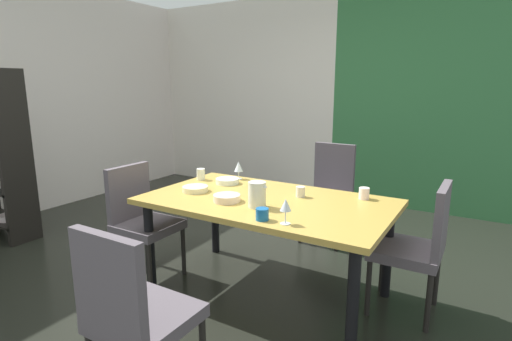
% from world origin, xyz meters
% --- Properties ---
extents(ground_plane, '(6.00, 5.46, 0.02)m').
position_xyz_m(ground_plane, '(0.00, 0.00, -0.01)').
color(ground_plane, black).
extents(back_panel_interior, '(2.99, 0.10, 2.74)m').
position_xyz_m(back_panel_interior, '(-1.50, 2.68, 1.37)').
color(back_panel_interior, silver).
rests_on(back_panel_interior, ground_plane).
extents(garden_window_panel, '(3.00, 0.10, 2.74)m').
position_xyz_m(garden_window_panel, '(1.50, 2.68, 1.37)').
color(garden_window_panel, '#326E3E').
rests_on(garden_window_panel, ground_plane).
extents(left_interior_panel, '(0.10, 5.46, 2.74)m').
position_xyz_m(left_interior_panel, '(-2.95, 0.00, 1.37)').
color(left_interior_panel, silver).
rests_on(left_interior_panel, ground_plane).
extents(dining_table, '(1.77, 1.03, 0.74)m').
position_xyz_m(dining_table, '(0.52, -0.10, 0.66)').
color(dining_table, '#B89540').
rests_on(dining_table, ground_plane).
extents(chair_head_near, '(0.44, 0.44, 0.94)m').
position_xyz_m(chair_head_near, '(0.52, -1.39, 0.52)').
color(chair_head_near, '#554C54').
rests_on(chair_head_near, ground_plane).
extents(chair_head_far, '(0.44, 0.45, 0.97)m').
position_xyz_m(chair_head_far, '(0.51, 1.19, 0.53)').
color(chair_head_far, '#554C54').
rests_on(chair_head_far, ground_plane).
extents(chair_left_near, '(0.45, 0.44, 0.92)m').
position_xyz_m(chair_left_near, '(-0.50, -0.38, 0.51)').
color(chair_left_near, '#554C54').
rests_on(chair_left_near, ground_plane).
extents(chair_right_far, '(0.44, 0.44, 0.93)m').
position_xyz_m(chair_right_far, '(1.53, 0.18, 0.52)').
color(chair_right_far, '#554C54').
rests_on(chair_right_far, ground_plane).
extents(wine_glass_east, '(0.07, 0.07, 0.16)m').
position_xyz_m(wine_glass_east, '(0.87, -0.50, 0.85)').
color(wine_glass_east, silver).
rests_on(wine_glass_east, dining_table).
extents(wine_glass_near_window, '(0.08, 0.08, 0.16)m').
position_xyz_m(wine_glass_near_window, '(-0.01, 0.32, 0.85)').
color(wine_glass_near_window, silver).
rests_on(wine_glass_near_window, dining_table).
extents(serving_bowl_near_shelf, '(0.19, 0.19, 0.04)m').
position_xyz_m(serving_bowl_near_shelf, '(-0.00, 0.14, 0.76)').
color(serving_bowl_near_shelf, white).
rests_on(serving_bowl_near_shelf, dining_table).
extents(serving_bowl_west, '(0.20, 0.20, 0.04)m').
position_xyz_m(serving_bowl_west, '(-0.07, -0.20, 0.76)').
color(serving_bowl_west, beige).
rests_on(serving_bowl_west, dining_table).
extents(serving_bowl_front, '(0.19, 0.19, 0.05)m').
position_xyz_m(serving_bowl_front, '(0.30, -0.30, 0.76)').
color(serving_bowl_front, beige).
rests_on(serving_bowl_front, dining_table).
extents(cup_corner, '(0.07, 0.07, 0.10)m').
position_xyz_m(cup_corner, '(-0.28, 0.13, 0.79)').
color(cup_corner, silver).
rests_on(cup_corner, dining_table).
extents(cup_south, '(0.08, 0.08, 0.07)m').
position_xyz_m(cup_south, '(0.71, -0.51, 0.78)').
color(cup_south, '#13579B').
rests_on(cup_south, dining_table).
extents(cup_right, '(0.07, 0.07, 0.08)m').
position_xyz_m(cup_right, '(0.70, 0.08, 0.78)').
color(cup_right, silver).
rests_on(cup_right, dining_table).
extents(cup_left, '(0.08, 0.08, 0.08)m').
position_xyz_m(cup_left, '(1.12, 0.27, 0.78)').
color(cup_left, white).
rests_on(cup_left, dining_table).
extents(pitcher_rear, '(0.14, 0.12, 0.18)m').
position_xyz_m(pitcher_rear, '(0.55, -0.30, 0.83)').
color(pitcher_rear, silver).
rests_on(pitcher_rear, dining_table).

